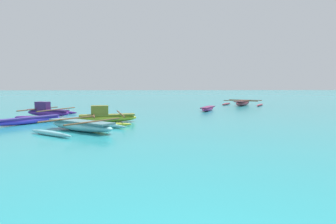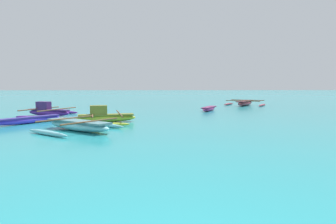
# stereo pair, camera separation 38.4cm
# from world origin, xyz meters

# --- Properties ---
(moored_boat_0) EXTENTS (4.47, 4.22, 0.54)m
(moored_boat_0) POSITION_xyz_m (9.04, 27.49, 0.25)
(moored_boat_0) COLOR #973C4A
(moored_boat_0) RESTS_ON ground_plane
(moored_boat_1) EXTENTS (3.28, 4.30, 0.92)m
(moored_boat_1) POSITION_xyz_m (-2.76, 14.58, 0.30)
(moored_boat_1) COLOR #ADB72F
(moored_boat_1) RESTS_ON ground_plane
(moored_boat_2) EXTENTS (4.07, 4.16, 0.52)m
(moored_boat_2) POSITION_xyz_m (-3.45, 11.50, 0.24)
(moored_boat_2) COLOR #7AC9D5
(moored_boat_2) RESTS_ON ground_plane
(moored_boat_3) EXTENTS (3.20, 4.21, 0.95)m
(moored_boat_3) POSITION_xyz_m (-7.02, 18.03, 0.31)
(moored_boat_3) COLOR #5D268E
(moored_boat_3) RESTS_ON ground_plane
(moored_boat_4) EXTENTS (1.76, 2.73, 0.33)m
(moored_boat_4) POSITION_xyz_m (4.28, 21.51, 0.18)
(moored_boat_4) COLOR #B1327F
(moored_boat_4) RESTS_ON ground_plane
(moored_boat_5) EXTENTS (2.77, 3.35, 0.35)m
(moored_boat_5) POSITION_xyz_m (-6.74, 14.17, 0.20)
(moored_boat_5) COLOR #4A34D5
(moored_boat_5) RESTS_ON ground_plane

